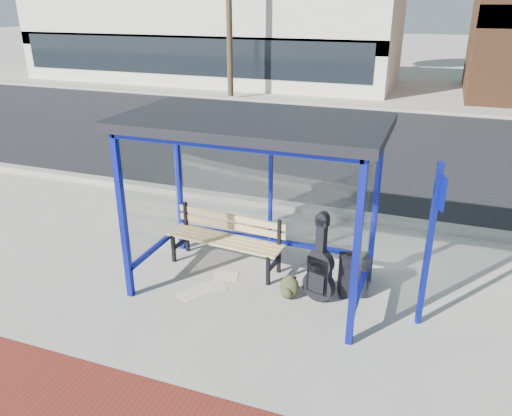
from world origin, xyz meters
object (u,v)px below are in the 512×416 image
at_px(guitar_bag, 320,271).
at_px(backpack, 289,288).
at_px(suitcase, 354,275).
at_px(bench, 227,237).

bearing_deg(guitar_bag, backpack, -149.34).
bearing_deg(suitcase, backpack, -177.62).
bearing_deg(bench, suitcase, -0.04).
relative_size(bench, suitcase, 2.76).
xyz_separation_m(bench, guitar_bag, (1.53, -0.45, -0.04)).
bearing_deg(suitcase, guitar_bag, -168.65).
bearing_deg(backpack, suitcase, 28.61).
bearing_deg(bench, backpack, -20.55).
height_order(bench, backpack, bench).
xyz_separation_m(suitcase, backpack, (-0.80, -0.37, -0.15)).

